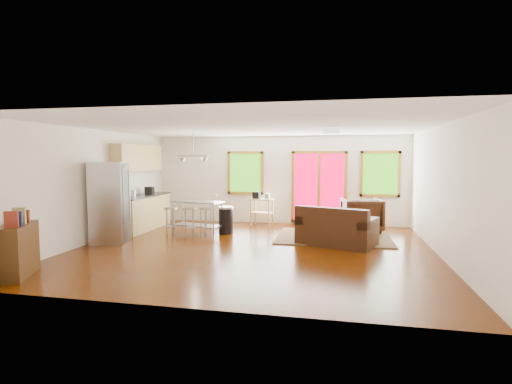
% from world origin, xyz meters
% --- Properties ---
extents(floor, '(7.50, 7.00, 0.02)m').
position_xyz_m(floor, '(0.00, 0.00, -0.01)').
color(floor, '#331300').
rests_on(floor, ground).
extents(ceiling, '(7.50, 7.00, 0.02)m').
position_xyz_m(ceiling, '(0.00, 0.00, 2.61)').
color(ceiling, white).
rests_on(ceiling, ground).
extents(back_wall, '(7.50, 0.02, 2.60)m').
position_xyz_m(back_wall, '(0.00, 3.51, 1.30)').
color(back_wall, white).
rests_on(back_wall, ground).
extents(left_wall, '(0.02, 7.00, 2.60)m').
position_xyz_m(left_wall, '(-3.76, 0.00, 1.30)').
color(left_wall, white).
rests_on(left_wall, ground).
extents(right_wall, '(0.02, 7.00, 2.60)m').
position_xyz_m(right_wall, '(3.76, 0.00, 1.30)').
color(right_wall, white).
rests_on(right_wall, ground).
extents(front_wall, '(7.50, 0.02, 2.60)m').
position_xyz_m(front_wall, '(0.00, -3.51, 1.30)').
color(front_wall, white).
rests_on(front_wall, ground).
extents(window_left, '(1.10, 0.05, 1.30)m').
position_xyz_m(window_left, '(-1.00, 3.46, 1.50)').
color(window_left, '#1F4F0A').
rests_on(window_left, back_wall).
extents(french_doors, '(1.60, 0.05, 2.10)m').
position_xyz_m(french_doors, '(1.20, 3.46, 1.10)').
color(french_doors, '#A40023').
rests_on(french_doors, back_wall).
extents(window_right, '(1.10, 0.05, 1.30)m').
position_xyz_m(window_right, '(2.90, 3.46, 1.50)').
color(window_right, '#1F4F0A').
rests_on(window_right, back_wall).
extents(rug, '(2.77, 2.16, 0.03)m').
position_xyz_m(rug, '(1.66, 1.59, 0.01)').
color(rug, '#47603A').
rests_on(rug, floor).
extents(loveseat, '(1.87, 1.45, 0.88)m').
position_xyz_m(loveseat, '(1.73, 0.74, 0.35)').
color(loveseat, black).
rests_on(loveseat, floor).
extents(coffee_table, '(1.09, 0.85, 0.38)m').
position_xyz_m(coffee_table, '(1.63, 1.82, 0.33)').
color(coffee_table, '#331D08').
rests_on(coffee_table, floor).
extents(armchair, '(1.10, 1.05, 0.99)m').
position_xyz_m(armchair, '(2.36, 2.52, 0.49)').
color(armchair, black).
rests_on(armchair, floor).
extents(ottoman, '(0.68, 0.68, 0.35)m').
position_xyz_m(ottoman, '(1.14, 2.12, 0.18)').
color(ottoman, black).
rests_on(ottoman, floor).
extents(vase, '(0.24, 0.24, 0.32)m').
position_xyz_m(vase, '(1.77, 1.77, 0.52)').
color(vase, silver).
rests_on(vase, coffee_table).
extents(book, '(0.20, 0.10, 0.28)m').
position_xyz_m(book, '(2.17, 1.73, 0.54)').
color(book, maroon).
rests_on(book, coffee_table).
extents(cabinets, '(0.64, 2.24, 2.30)m').
position_xyz_m(cabinets, '(-3.49, 1.70, 0.93)').
color(cabinets, tan).
rests_on(cabinets, floor).
extents(refrigerator, '(0.89, 0.87, 1.85)m').
position_xyz_m(refrigerator, '(-3.34, -0.04, 0.93)').
color(refrigerator, '#B7BABC').
rests_on(refrigerator, floor).
extents(island, '(1.43, 0.83, 0.85)m').
position_xyz_m(island, '(-1.76, 1.36, 0.59)').
color(island, '#B7BABC').
rests_on(island, floor).
extents(cup, '(0.12, 0.10, 0.12)m').
position_xyz_m(cup, '(-1.31, 1.49, 1.01)').
color(cup, white).
rests_on(cup, island).
extents(bar_stool_a, '(0.42, 0.42, 0.70)m').
position_xyz_m(bar_stool_a, '(-2.40, 1.14, 0.52)').
color(bar_stool_a, '#B7BABC').
rests_on(bar_stool_a, floor).
extents(bar_stool_b, '(0.45, 0.45, 0.72)m').
position_xyz_m(bar_stool_b, '(-1.83, 0.99, 0.54)').
color(bar_stool_b, '#B7BABC').
rests_on(bar_stool_b, floor).
extents(bar_stool_c, '(0.43, 0.43, 0.71)m').
position_xyz_m(bar_stool_c, '(-1.47, 1.18, 0.52)').
color(bar_stool_c, '#B7BABC').
rests_on(bar_stool_c, floor).
extents(trash_can, '(0.43, 0.43, 0.70)m').
position_xyz_m(trash_can, '(-1.06, 1.57, 0.35)').
color(trash_can, black).
rests_on(trash_can, floor).
extents(kitchen_cart, '(0.70, 0.52, 0.97)m').
position_xyz_m(kitchen_cart, '(-0.43, 3.04, 0.66)').
color(kitchen_cart, tan).
rests_on(kitchen_cart, floor).
extents(bookshelf, '(0.73, 1.04, 1.14)m').
position_xyz_m(bookshelf, '(-3.35, -2.75, 0.45)').
color(bookshelf, '#331D08').
rests_on(bookshelf, floor).
extents(ceiling_flush, '(0.35, 0.35, 0.12)m').
position_xyz_m(ceiling_flush, '(1.60, 0.60, 2.53)').
color(ceiling_flush, white).
rests_on(ceiling_flush, ceiling).
extents(pendant_light, '(0.80, 0.18, 0.79)m').
position_xyz_m(pendant_light, '(-1.90, 1.50, 1.90)').
color(pendant_light, gray).
rests_on(pendant_light, ceiling).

